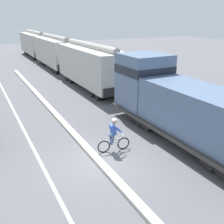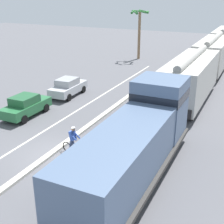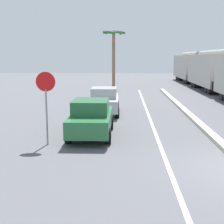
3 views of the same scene
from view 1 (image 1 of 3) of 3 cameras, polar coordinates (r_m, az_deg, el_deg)
The scene contains 8 objects.
ground_plane at distance 12.52m, azimuth -3.11°, elevation -10.74°, with size 120.00×120.00×0.00m, color #56565B.
median_curb at distance 17.59m, azimuth -11.38°, elevation -1.39°, with size 0.36×36.00×0.16m, color beige.
lane_stripe at distance 17.17m, azimuth -19.03°, elevation -2.95°, with size 0.14×36.00×0.01m, color silver.
locomotive at distance 14.69m, azimuth 14.68°, elevation 1.12°, with size 3.10×11.61×4.20m.
hopper_car_lead at distance 24.65m, azimuth -4.61°, elevation 9.96°, with size 2.90×10.60×4.18m.
hopper_car_middle at distance 35.49m, azimuth -12.29°, elevation 12.71°, with size 2.90×10.60×4.18m.
hopper_car_trailing at distance 46.70m, azimuth -16.39°, elevation 14.08°, with size 2.90×10.60×4.18m.
cyclist at distance 13.05m, azimuth 0.30°, elevation -5.30°, with size 1.70×0.52×1.71m.
Camera 1 is at (-4.42, -9.79, 6.44)m, focal length 42.00 mm.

